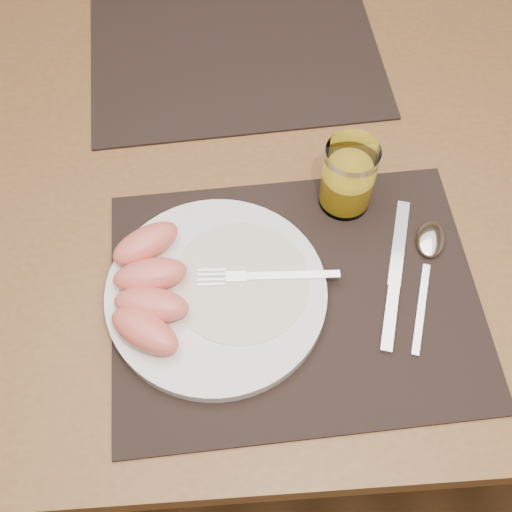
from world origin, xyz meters
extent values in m
plane|color=brown|center=(0.00, 0.00, 0.00)|extent=(5.00, 5.00, 0.00)
cube|color=brown|center=(0.00, 0.00, 0.73)|extent=(1.40, 0.90, 0.04)
cube|color=black|center=(0.03, -0.22, 0.75)|extent=(0.47, 0.37, 0.00)
cube|color=black|center=(-0.03, 0.22, 0.75)|extent=(0.47, 0.38, 0.00)
cylinder|color=white|center=(-0.07, -0.21, 0.76)|extent=(0.27, 0.27, 0.02)
cylinder|color=white|center=(-0.04, -0.20, 0.77)|extent=(0.17, 0.17, 0.00)
cube|color=silver|center=(0.02, -0.20, 0.77)|extent=(0.12, 0.01, 0.00)
cube|color=silver|center=(-0.05, -0.20, 0.77)|extent=(0.03, 0.01, 0.00)
cube|color=silver|center=(-0.08, -0.20, 0.77)|extent=(0.03, 0.03, 0.00)
cube|color=silver|center=(0.17, -0.15, 0.76)|extent=(0.05, 0.13, 0.00)
cube|color=silver|center=(0.14, -0.26, 0.76)|extent=(0.04, 0.09, 0.01)
cube|color=silver|center=(0.18, -0.25, 0.76)|extent=(0.05, 0.12, 0.00)
ellipsoid|color=silver|center=(0.21, -0.15, 0.76)|extent=(0.05, 0.06, 0.01)
cylinder|color=white|center=(0.10, -0.08, 0.81)|extent=(0.07, 0.07, 0.10)
cylinder|color=gold|center=(0.10, -0.08, 0.78)|extent=(0.06, 0.06, 0.05)
ellipsoid|color=#E46F5D|center=(-0.15, -0.27, 0.79)|extent=(0.10, 0.09, 0.04)
ellipsoid|color=#E46F5D|center=(-0.15, -0.24, 0.79)|extent=(0.10, 0.06, 0.04)
ellipsoid|color=#E46F5D|center=(-0.15, -0.20, 0.79)|extent=(0.09, 0.05, 0.04)
ellipsoid|color=#E46F5D|center=(-0.15, -0.15, 0.79)|extent=(0.10, 0.08, 0.04)
camera|label=1|loc=(-0.05, -0.57, 1.46)|focal=45.00mm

